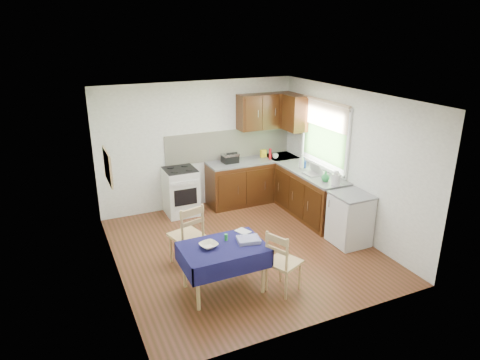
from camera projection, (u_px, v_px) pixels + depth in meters
name	position (u px, v px, depth m)	size (l,w,h in m)	color
floor	(243.00, 249.00, 7.06)	(4.20, 4.20, 0.00)	#472B12
ceiling	(244.00, 96.00, 6.22)	(4.00, 4.20, 0.02)	white
wall_back	(199.00, 145.00, 8.44)	(4.00, 0.02, 2.50)	silver
wall_front	(322.00, 233.00, 4.84)	(4.00, 0.02, 2.50)	silver
wall_left	(112.00, 197.00, 5.86)	(0.02, 4.20, 2.50)	white
wall_right	(348.00, 161.00, 7.42)	(0.02, 4.20, 2.50)	silver
base_cabinets	(279.00, 188.00, 8.52)	(1.90, 2.30, 0.86)	black
worktop_back	(253.00, 161.00, 8.71)	(1.90, 0.60, 0.04)	slate
worktop_right	(311.00, 173.00, 7.98)	(0.60, 1.70, 0.04)	slate
worktop_corner	(281.00, 157.00, 8.97)	(0.60, 0.60, 0.04)	slate
splashback	(229.00, 144.00, 8.69)	(2.70, 0.02, 0.60)	#F0EACB
upper_cabinets	(275.00, 112.00, 8.57)	(1.20, 0.85, 0.70)	black
stove	(181.00, 191.00, 8.25)	(0.60, 0.61, 0.92)	silver
window	(325.00, 131.00, 7.87)	(0.04, 1.48, 1.26)	#2E5221
fridge	(350.00, 219.00, 7.10)	(0.58, 0.60, 0.89)	silver
corkboard	(108.00, 167.00, 6.01)	(0.04, 0.62, 0.47)	tan
dining_table	(223.00, 253.00, 5.77)	(1.13, 0.77, 0.68)	#100F3C
chair_far	(188.00, 233.00, 6.42)	(0.54, 0.54, 1.00)	tan
chair_near	(282.00, 260.00, 5.77)	(0.53, 0.53, 0.91)	tan
toaster	(232.00, 158.00, 8.49)	(0.27, 0.17, 0.21)	#B8B8BC
sandwich_press	(230.00, 158.00, 8.51)	(0.29, 0.25, 0.17)	black
sauce_bottle	(270.00, 154.00, 8.69)	(0.05, 0.05, 0.22)	red
yellow_packet	(263.00, 153.00, 8.86)	(0.12, 0.08, 0.15)	yellow
dish_rack	(316.00, 173.00, 7.87)	(0.41, 0.31, 0.19)	gray
kettle	(336.00, 178.00, 7.29)	(0.15, 0.15, 0.26)	silver
cup	(275.00, 156.00, 8.78)	(0.12, 0.12, 0.10)	silver
soap_bottle_a	(301.00, 161.00, 8.14)	(0.11, 0.11, 0.27)	silver
soap_bottle_b	(304.00, 163.00, 8.19)	(0.09, 0.09, 0.20)	#1D42AD
soap_bottle_c	(326.00, 176.00, 7.46)	(0.15, 0.15, 0.19)	green
plate_bowl	(209.00, 245.00, 5.69)	(0.24, 0.24, 0.06)	#F2E9C6
book	(239.00, 233.00, 6.07)	(0.15, 0.21, 0.02)	white
spice_jar	(226.00, 237.00, 5.87)	(0.05, 0.05, 0.09)	green
tea_towel	(248.00, 240.00, 5.84)	(0.30, 0.24, 0.05)	navy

